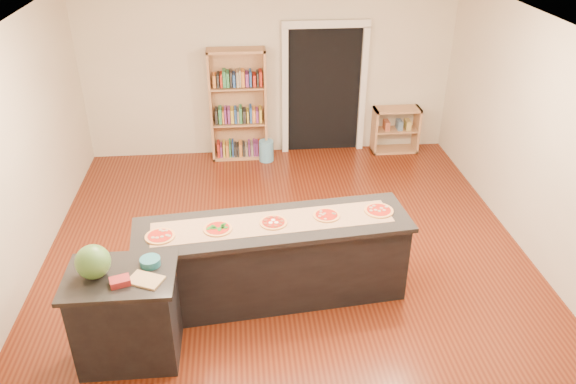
{
  "coord_description": "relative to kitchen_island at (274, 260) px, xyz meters",
  "views": [
    {
      "loc": [
        -0.51,
        -5.36,
        4.13
      ],
      "look_at": [
        0.0,
        0.2,
        1.0
      ],
      "focal_mm": 35.0,
      "sensor_mm": 36.0,
      "label": 1
    }
  ],
  "objects": [
    {
      "name": "room",
      "position": [
        0.21,
        0.39,
        0.91
      ],
      "size": [
        6.0,
        7.0,
        2.8
      ],
      "color": "beige",
      "rests_on": "ground"
    },
    {
      "name": "doorway",
      "position": [
        1.11,
        3.85,
        0.72
      ],
      "size": [
        1.4,
        0.09,
        2.21
      ],
      "color": "black",
      "rests_on": "room"
    },
    {
      "name": "kitchen_island",
      "position": [
        0.0,
        0.0,
        0.0
      ],
      "size": [
        2.92,
        0.79,
        0.96
      ],
      "rotation": [
        0.0,
        0.0,
        0.1
      ],
      "color": "black",
      "rests_on": "ground"
    },
    {
      "name": "side_counter",
      "position": [
        -1.45,
        -0.78,
        0.02
      ],
      "size": [
        1.0,
        0.73,
        0.99
      ],
      "rotation": [
        0.0,
        0.0,
        -0.0
      ],
      "color": "black",
      "rests_on": "ground"
    },
    {
      "name": "bookshelf",
      "position": [
        -0.32,
        3.68,
        0.43
      ],
      "size": [
        0.92,
        0.33,
        1.83
      ],
      "primitive_type": "cube",
      "color": "tan",
      "rests_on": "ground"
    },
    {
      "name": "low_shelf",
      "position": [
        2.34,
        3.67,
        -0.1
      ],
      "size": [
        0.78,
        0.33,
        0.78
      ],
      "primitive_type": "cube",
      "color": "tan",
      "rests_on": "ground"
    },
    {
      "name": "waste_bin",
      "position": [
        0.12,
        3.49,
        -0.31
      ],
      "size": [
        0.24,
        0.24,
        0.35
      ],
      "primitive_type": "cylinder",
      "color": "#5CA4CE",
      "rests_on": "ground"
    },
    {
      "name": "kraft_paper",
      "position": [
        -0.0,
        0.01,
        0.48
      ],
      "size": [
        2.57,
        0.71,
        0.0
      ],
      "primitive_type": "cube",
      "rotation": [
        0.0,
        0.0,
        0.1
      ],
      "color": "tan",
      "rests_on": "kitchen_island"
    },
    {
      "name": "watermelon",
      "position": [
        -1.66,
        -0.78,
        0.66
      ],
      "size": [
        0.31,
        0.31,
        0.31
      ],
      "primitive_type": "sphere",
      "color": "#144214",
      "rests_on": "side_counter"
    },
    {
      "name": "cutting_board",
      "position": [
        -1.2,
        -0.9,
        0.52
      ],
      "size": [
        0.36,
        0.31,
        0.02
      ],
      "primitive_type": "cube",
      "rotation": [
        0.0,
        0.0,
        -0.43
      ],
      "color": "tan",
      "rests_on": "side_counter"
    },
    {
      "name": "package_red",
      "position": [
        -1.42,
        -0.93,
        0.54
      ],
      "size": [
        0.2,
        0.17,
        0.06
      ],
      "primitive_type": "cube",
      "rotation": [
        0.0,
        0.0,
        0.31
      ],
      "color": "maroon",
      "rests_on": "side_counter"
    },
    {
      "name": "package_teal",
      "position": [
        -1.19,
        -0.66,
        0.54
      ],
      "size": [
        0.19,
        0.19,
        0.07
      ],
      "primitive_type": "cylinder",
      "color": "#195966",
      "rests_on": "side_counter"
    },
    {
      "name": "pizza_a",
      "position": [
        -1.16,
        -0.16,
        0.49
      ],
      "size": [
        0.31,
        0.31,
        0.02
      ],
      "color": "#DC9954",
      "rests_on": "kitchen_island"
    },
    {
      "name": "pizza_b",
      "position": [
        -0.58,
        -0.07,
        0.49
      ],
      "size": [
        0.3,
        0.3,
        0.02
      ],
      "color": "#DC9954",
      "rests_on": "kitchen_island"
    },
    {
      "name": "pizza_c",
      "position": [
        0.0,
        -0.01,
        0.49
      ],
      "size": [
        0.3,
        0.3,
        0.02
      ],
      "color": "#DC9954",
      "rests_on": "kitchen_island"
    },
    {
      "name": "pizza_d",
      "position": [
        0.58,
        0.08,
        0.49
      ],
      "size": [
        0.27,
        0.27,
        0.02
      ],
      "color": "#DC9954",
      "rests_on": "kitchen_island"
    },
    {
      "name": "pizza_e",
      "position": [
        1.16,
        0.13,
        0.49
      ],
      "size": [
        0.32,
        0.32,
        0.02
      ],
      "color": "#DC9954",
      "rests_on": "kitchen_island"
    }
  ]
}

